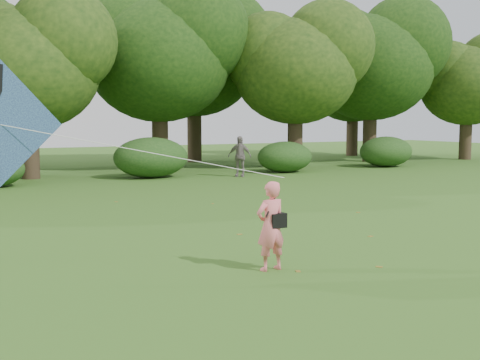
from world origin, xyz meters
name	(u,v)px	position (x,y,z in m)	size (l,w,h in m)	color
ground	(334,271)	(0.00, 0.00, 0.00)	(100.00, 100.00, 0.00)	#265114
man_kite_flyer	(271,226)	(-0.97, 0.59, 0.81)	(0.59, 0.39, 1.61)	#F17179
bystander_right	(240,156)	(6.85, 16.41, 0.96)	(1.12, 0.47, 1.92)	gray
crossbody_bag	(277,220)	(-0.86, 0.56, 0.91)	(0.43, 0.20, 0.68)	black
tree_line	(92,63)	(1.67, 22.88, 5.60)	(54.70, 15.30, 9.48)	#3A2D1E
shrub_band	(71,162)	(-0.72, 17.60, 0.86)	(39.15, 3.22, 1.88)	#264919
fallen_leaves	(294,234)	(1.24, 3.18, 0.01)	(10.32, 11.88, 0.01)	olive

